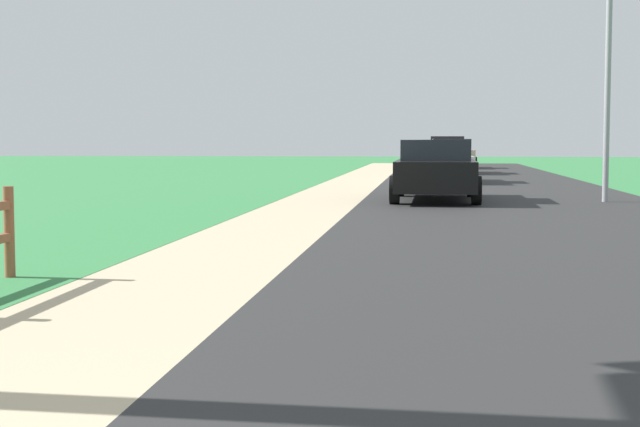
{
  "coord_description": "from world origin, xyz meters",
  "views": [
    {
      "loc": [
        1.61,
        -0.54,
        1.44
      ],
      "look_at": [
        0.42,
        9.85,
        0.64
      ],
      "focal_mm": 53.79,
      "sensor_mm": 36.0,
      "label": 1
    }
  ],
  "objects_px": {
    "street_lamp": "(614,17)",
    "parked_car_red": "(447,152)",
    "parked_car_white": "(444,161)",
    "parked_suv_black": "(436,170)",
    "parked_car_beige": "(451,155)"
  },
  "relations": [
    {
      "from": "street_lamp",
      "to": "parked_car_white",
      "type": "bearing_deg",
      "value": 109.66
    },
    {
      "from": "parked_car_beige",
      "to": "street_lamp",
      "type": "bearing_deg",
      "value": -80.41
    },
    {
      "from": "parked_car_beige",
      "to": "street_lamp",
      "type": "xyz_separation_m",
      "value": [
        3.26,
        -19.32,
        3.51
      ]
    },
    {
      "from": "street_lamp",
      "to": "parked_car_red",
      "type": "bearing_deg",
      "value": 96.85
    },
    {
      "from": "parked_suv_black",
      "to": "parked_car_beige",
      "type": "relative_size",
      "value": 1.05
    },
    {
      "from": "parked_car_white",
      "to": "parked_car_red",
      "type": "distance_m",
      "value": 16.98
    },
    {
      "from": "parked_suv_black",
      "to": "street_lamp",
      "type": "xyz_separation_m",
      "value": [
        4.05,
        -0.18,
        3.56
      ]
    },
    {
      "from": "parked_suv_black",
      "to": "parked_car_white",
      "type": "distance_m",
      "value": 10.19
    },
    {
      "from": "parked_suv_black",
      "to": "parked_car_red",
      "type": "relative_size",
      "value": 1.06
    },
    {
      "from": "parked_suv_black",
      "to": "parked_car_beige",
      "type": "distance_m",
      "value": 19.16
    },
    {
      "from": "parked_suv_black",
      "to": "parked_car_white",
      "type": "xyz_separation_m",
      "value": [
        0.35,
        10.18,
        -0.0
      ]
    },
    {
      "from": "parked_car_white",
      "to": "parked_suv_black",
      "type": "bearing_deg",
      "value": -91.95
    },
    {
      "from": "parked_suv_black",
      "to": "parked_car_red",
      "type": "distance_m",
      "value": 27.17
    },
    {
      "from": "parked_car_red",
      "to": "parked_suv_black",
      "type": "bearing_deg",
      "value": -91.61
    },
    {
      "from": "parked_car_white",
      "to": "parked_car_beige",
      "type": "relative_size",
      "value": 0.98
    }
  ]
}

